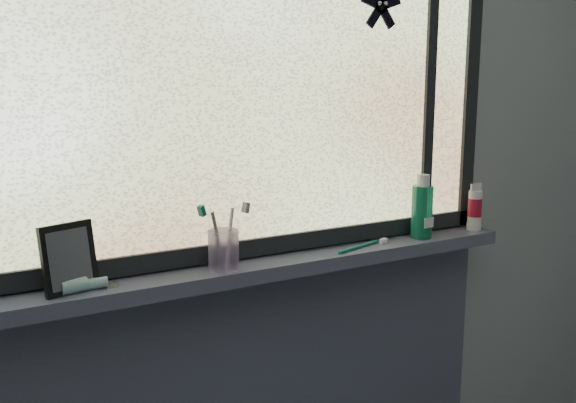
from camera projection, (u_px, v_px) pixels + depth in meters
The scene contains 13 objects.
wall_back at pixel (254, 175), 1.79m from camera, with size 3.00×0.01×2.50m, color #9EA3A8.
windowsill at pixel (267, 267), 1.77m from camera, with size 1.62×0.14×0.04m, color #4A4D63.
window_pane at pixel (257, 72), 1.72m from camera, with size 1.50×0.01×1.00m, color silver.
frame_bottom at pixel (259, 246), 1.81m from camera, with size 1.60×0.03×0.05m, color black.
frame_right at pixel (470, 73), 2.09m from camera, with size 0.05×0.03×1.10m, color black.
frame_mullion at pixel (429, 73), 2.00m from camera, with size 0.04×0.03×1.00m, color black.
starfish_sticker at pixel (381, 6), 1.86m from camera, with size 0.15×0.02×0.15m, color black, non-canonical shape.
vanity_mirror at pixel (69, 258), 1.50m from camera, with size 0.13×0.07×0.16m, color black.
toothpaste_tube at pixel (83, 284), 1.51m from camera, with size 0.19×0.04×0.03m, color silver, non-canonical shape.
toothbrush_cup at pixel (224, 250), 1.68m from camera, with size 0.08×0.08×0.11m, color #A28EBD.
toothbrush_lying at pixel (358, 246), 1.89m from camera, with size 0.22×0.02×0.01m, color #0B6653, non-canonical shape.
mouthwash_bottle at pixel (422, 206), 2.00m from camera, with size 0.07×0.07×0.17m, color #1B906A.
cream_tube at pixel (475, 205), 2.11m from camera, with size 0.04×0.04×0.11m, color silver.
Camera 1 is at (-0.79, -0.28, 1.52)m, focal length 40.00 mm.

